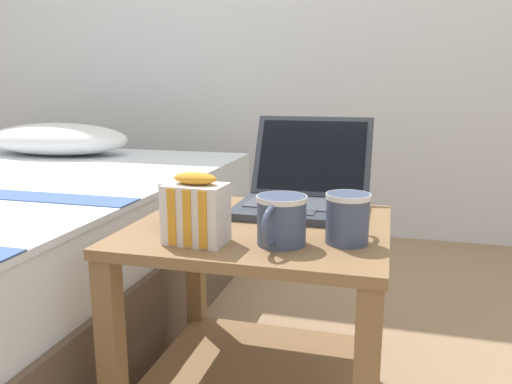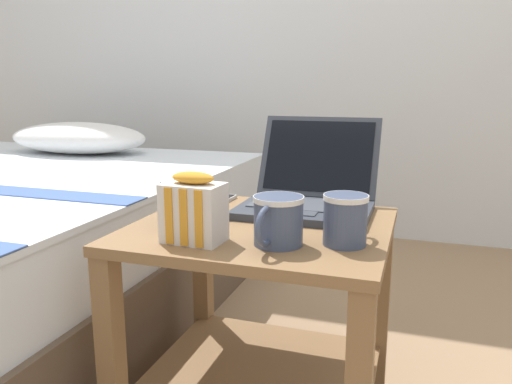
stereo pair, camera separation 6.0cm
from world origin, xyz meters
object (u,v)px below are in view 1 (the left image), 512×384
Objects in this scene: laptop at (304,191)px; mug_front_left at (183,200)px; mug_front_right at (281,218)px; cell_phone at (208,202)px; mug_mid_center at (348,215)px; snack_bag at (196,211)px.

laptop is 0.31m from mug_front_left.
cell_phone is (-0.25, 0.28, -0.05)m from mug_front_right.
laptop is at bearing 116.96° from mug_mid_center.
snack_bag is at bearing -73.58° from cell_phone.
mug_mid_center is at bearing -63.04° from laptop.
mug_mid_center is at bearing 20.73° from mug_front_right.
mug_front_left is (-0.23, -0.21, 0.01)m from laptop.
mug_front_left is at bearing -137.28° from laptop.
snack_bag reaches higher than cell_phone.
mug_front_left is 0.96× the size of cell_phone.
mug_front_left is at bearing 160.56° from mug_front_right.
mug_mid_center is 0.91× the size of snack_bag.
snack_bag reaches higher than mug_front_right.
mug_front_left is 1.04× the size of snack_bag.
laptop is 2.37× the size of mug_front_right.
mug_front_right is (0.01, -0.29, 0.01)m from laptop.
mug_mid_center is (0.36, -0.04, 0.00)m from mug_front_left.
laptop is at bearing 3.23° from cell_phone.
mug_front_right is at bearing -159.27° from mug_mid_center.
mug_front_right is at bearing -88.93° from laptop.
laptop is at bearing 42.72° from mug_front_left.
mug_front_left reaches higher than mug_front_right.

